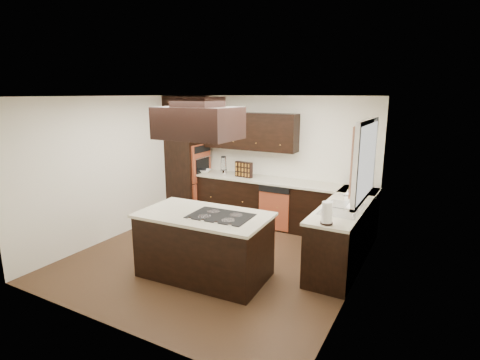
# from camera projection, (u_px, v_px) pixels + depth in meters

# --- Properties ---
(floor) EXTENTS (4.20, 4.20, 0.02)m
(floor) POSITION_uv_depth(u_px,v_px,m) (216.00, 258.00, 5.95)
(floor) COLOR brown
(floor) RESTS_ON ground
(ceiling) EXTENTS (4.20, 4.20, 0.02)m
(ceiling) POSITION_uv_depth(u_px,v_px,m) (214.00, 96.00, 5.38)
(ceiling) COLOR silver
(ceiling) RESTS_ON ground
(wall_back) EXTENTS (4.20, 0.02, 2.50)m
(wall_back) POSITION_uv_depth(u_px,v_px,m) (272.00, 160.00, 7.47)
(wall_back) COLOR white
(wall_back) RESTS_ON ground
(wall_front) EXTENTS (4.20, 0.02, 2.50)m
(wall_front) POSITION_uv_depth(u_px,v_px,m) (106.00, 222.00, 3.86)
(wall_front) COLOR white
(wall_front) RESTS_ON ground
(wall_left) EXTENTS (0.02, 4.20, 2.50)m
(wall_left) POSITION_uv_depth(u_px,v_px,m) (115.00, 168.00, 6.65)
(wall_left) COLOR white
(wall_left) RESTS_ON ground
(wall_right) EXTENTS (0.02, 4.20, 2.50)m
(wall_right) POSITION_uv_depth(u_px,v_px,m) (358.00, 199.00, 4.68)
(wall_right) COLOR white
(wall_right) RESTS_ON ground
(oven_column) EXTENTS (0.65, 0.75, 2.12)m
(oven_column) POSITION_uv_depth(u_px,v_px,m) (188.00, 164.00, 7.99)
(oven_column) COLOR black
(oven_column) RESTS_ON floor
(wall_oven_face) EXTENTS (0.05, 0.62, 0.78)m
(wall_oven_face) POSITION_uv_depth(u_px,v_px,m) (201.00, 163.00, 7.82)
(wall_oven_face) COLOR #B04B2C
(wall_oven_face) RESTS_ON oven_column
(base_cabinets_back) EXTENTS (2.93, 0.60, 0.88)m
(base_cabinets_back) POSITION_uv_depth(u_px,v_px,m) (266.00, 203.00, 7.37)
(base_cabinets_back) COLOR black
(base_cabinets_back) RESTS_ON floor
(base_cabinets_right) EXTENTS (0.60, 2.40, 0.88)m
(base_cabinets_right) POSITION_uv_depth(u_px,v_px,m) (346.00, 233.00, 5.78)
(base_cabinets_right) COLOR black
(base_cabinets_right) RESTS_ON floor
(countertop_back) EXTENTS (2.93, 0.63, 0.04)m
(countertop_back) POSITION_uv_depth(u_px,v_px,m) (266.00, 180.00, 7.25)
(countertop_back) COLOR beige
(countertop_back) RESTS_ON base_cabinets_back
(countertop_right) EXTENTS (0.63, 2.40, 0.04)m
(countertop_right) POSITION_uv_depth(u_px,v_px,m) (347.00, 204.00, 5.68)
(countertop_right) COLOR beige
(countertop_right) RESTS_ON base_cabinets_right
(upper_cabinets) EXTENTS (2.00, 0.34, 0.72)m
(upper_cabinets) POSITION_uv_depth(u_px,v_px,m) (249.00, 131.00, 7.39)
(upper_cabinets) COLOR black
(upper_cabinets) RESTS_ON wall_back
(dishwasher_front) EXTENTS (0.60, 0.05, 0.72)m
(dishwasher_front) POSITION_uv_depth(u_px,v_px,m) (274.00, 211.00, 6.99)
(dishwasher_front) COLOR #B04B2C
(dishwasher_front) RESTS_ON floor
(window_frame) EXTENTS (0.06, 1.32, 1.12)m
(window_frame) POSITION_uv_depth(u_px,v_px,m) (365.00, 161.00, 5.08)
(window_frame) COLOR white
(window_frame) RESTS_ON wall_right
(window_pane) EXTENTS (0.00, 1.20, 1.00)m
(window_pane) POSITION_uv_depth(u_px,v_px,m) (367.00, 161.00, 5.06)
(window_pane) COLOR white
(window_pane) RESTS_ON wall_right
(curtain_left) EXTENTS (0.02, 0.34, 0.90)m
(curtain_left) POSITION_uv_depth(u_px,v_px,m) (354.00, 162.00, 4.73)
(curtain_left) COLOR beige
(curtain_left) RESTS_ON wall_right
(curtain_right) EXTENTS (0.02, 0.34, 0.90)m
(curtain_right) POSITION_uv_depth(u_px,v_px,m) (367.00, 153.00, 5.45)
(curtain_right) COLOR beige
(curtain_right) RESTS_ON wall_right
(sink_rim) EXTENTS (0.52, 0.84, 0.01)m
(sink_rim) POSITION_uv_depth(u_px,v_px,m) (342.00, 209.00, 5.37)
(sink_rim) COLOR silver
(sink_rim) RESTS_ON countertop_right
(island) EXTENTS (1.79, 1.04, 0.88)m
(island) POSITION_uv_depth(u_px,v_px,m) (204.00, 246.00, 5.28)
(island) COLOR black
(island) RESTS_ON floor
(island_top) EXTENTS (1.86, 1.11, 0.04)m
(island_top) POSITION_uv_depth(u_px,v_px,m) (204.00, 215.00, 5.17)
(island_top) COLOR beige
(island_top) RESTS_ON island
(cooktop) EXTENTS (0.85, 0.59, 0.01)m
(cooktop) POSITION_uv_depth(u_px,v_px,m) (220.00, 216.00, 5.05)
(cooktop) COLOR black
(cooktop) RESTS_ON island_top
(range_hood) EXTENTS (1.05, 0.72, 0.42)m
(range_hood) POSITION_uv_depth(u_px,v_px,m) (198.00, 123.00, 4.94)
(range_hood) COLOR black
(range_hood) RESTS_ON ceiling
(hood_duct) EXTENTS (0.55, 0.50, 0.13)m
(hood_duct) POSITION_uv_depth(u_px,v_px,m) (198.00, 102.00, 4.88)
(hood_duct) COLOR black
(hood_duct) RESTS_ON ceiling
(blender_base) EXTENTS (0.15, 0.15, 0.10)m
(blender_base) POSITION_uv_depth(u_px,v_px,m) (224.00, 172.00, 7.62)
(blender_base) COLOR silver
(blender_base) RESTS_ON countertop_back
(blender_pitcher) EXTENTS (0.13, 0.13, 0.26)m
(blender_pitcher) POSITION_uv_depth(u_px,v_px,m) (224.00, 164.00, 7.58)
(blender_pitcher) COLOR silver
(blender_pitcher) RESTS_ON blender_base
(spice_rack) EXTENTS (0.38, 0.13, 0.31)m
(spice_rack) POSITION_uv_depth(u_px,v_px,m) (244.00, 170.00, 7.38)
(spice_rack) COLOR black
(spice_rack) RESTS_ON countertop_back
(mixing_bowl) EXTENTS (0.30, 0.30, 0.06)m
(mixing_bowl) POSITION_uv_depth(u_px,v_px,m) (204.00, 171.00, 7.84)
(mixing_bowl) COLOR white
(mixing_bowl) RESTS_ON countertop_back
(soap_bottle) EXTENTS (0.08, 0.08, 0.17)m
(soap_bottle) POSITION_uv_depth(u_px,v_px,m) (348.00, 195.00, 5.80)
(soap_bottle) COLOR white
(soap_bottle) RESTS_ON countertop_right
(paper_towel) EXTENTS (0.16, 0.16, 0.29)m
(paper_towel) POSITION_uv_depth(u_px,v_px,m) (327.00, 213.00, 4.72)
(paper_towel) COLOR white
(paper_towel) RESTS_ON countertop_right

